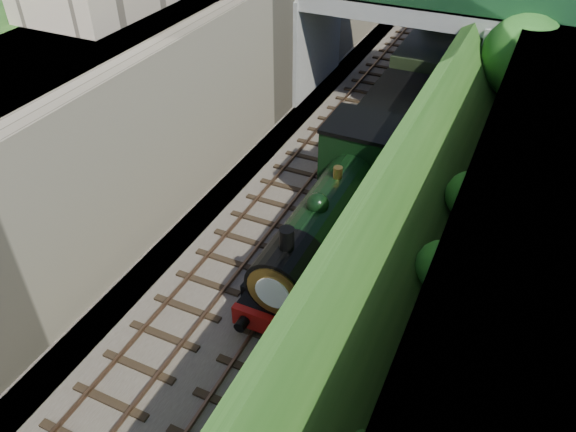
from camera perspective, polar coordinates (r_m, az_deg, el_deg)
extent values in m
cube|color=#473F38|center=(28.70, 8.99, 8.19)|extent=(10.00, 90.00, 0.20)
cube|color=#756B56|center=(29.02, -1.13, 16.41)|extent=(1.00, 90.00, 7.00)
cube|color=#262628|center=(30.63, -7.31, 17.28)|extent=(6.00, 90.00, 7.00)
cube|color=#1E4714|center=(26.82, 19.89, 10.47)|extent=(4.02, 90.00, 6.36)
sphere|color=#194C14|center=(16.01, 5.92, -16.05)|extent=(1.99, 1.99, 1.99)
sphere|color=#194C14|center=(15.70, 15.32, -4.90)|extent=(1.42, 1.42, 1.42)
sphere|color=#194C14|center=(18.34, 18.01, 2.00)|extent=(1.54, 1.54, 1.54)
sphere|color=#194C14|center=(21.52, 15.02, 1.86)|extent=(1.85, 1.85, 1.85)
sphere|color=#194C14|center=(25.47, 15.59, 5.40)|extent=(1.97, 1.97, 1.97)
sphere|color=#194C14|center=(26.14, 23.67, 14.21)|extent=(1.63, 1.63, 1.63)
sphere|color=#194C14|center=(29.52, 24.14, 16.28)|extent=(2.18, 2.18, 2.18)
sphere|color=#194C14|center=(32.43, 21.79, 15.16)|extent=(1.37, 1.37, 1.37)
sphere|color=#194C14|center=(34.03, 22.85, 16.71)|extent=(2.28, 2.28, 2.28)
sphere|color=#194C14|center=(37.75, 22.11, 17.08)|extent=(2.04, 2.04, 2.04)
sphere|color=#194C14|center=(41.88, 21.06, 17.04)|extent=(2.17, 2.17, 2.17)
sphere|color=#194C14|center=(44.87, 23.04, 19.51)|extent=(1.74, 1.74, 1.74)
cube|color=black|center=(29.15, 5.24, 9.30)|extent=(2.50, 90.00, 0.07)
cube|color=brown|center=(29.32, 3.92, 9.76)|extent=(0.08, 90.00, 0.14)
cube|color=brown|center=(28.90, 6.59, 9.16)|extent=(0.08, 90.00, 0.14)
cube|color=black|center=(28.38, 11.33, 7.87)|extent=(2.50, 90.00, 0.07)
cube|color=brown|center=(28.48, 9.96, 8.37)|extent=(0.08, 90.00, 0.14)
cube|color=brown|center=(28.22, 12.76, 7.70)|extent=(0.08, 90.00, 0.14)
cube|color=gray|center=(32.66, 2.10, 17.62)|extent=(1.40, 6.40, 5.70)
cube|color=gray|center=(30.43, 21.50, 13.57)|extent=(2.40, 6.40, 5.70)
cylinder|color=black|center=(27.71, 21.55, 9.77)|extent=(0.30, 0.30, 4.40)
sphere|color=#194C14|center=(26.72, 22.83, 14.68)|extent=(3.60, 3.60, 3.60)
sphere|color=#194C14|center=(27.67, 23.75, 13.81)|extent=(2.40, 2.40, 2.40)
cube|color=black|center=(20.25, 3.62, -4.09)|extent=(2.40, 8.40, 0.60)
cube|color=black|center=(20.62, 4.72, -1.27)|extent=(2.70, 10.00, 0.35)
cube|color=maroon|center=(17.26, -1.55, -11.17)|extent=(2.70, 0.25, 0.70)
cylinder|color=black|center=(19.23, 4.05, 0.40)|extent=(1.90, 5.60, 1.90)
cylinder|color=black|center=(16.88, -0.12, -5.72)|extent=(1.96, 1.80, 1.96)
cylinder|color=white|center=(16.25, -1.60, -7.86)|extent=(1.10, 0.05, 1.10)
cylinder|color=black|center=(16.09, -0.13, -2.60)|extent=(0.44, 0.44, 0.90)
sphere|color=black|center=(17.88, 3.00, 1.21)|extent=(0.76, 0.76, 0.76)
cylinder|color=#A57F33|center=(19.22, 5.08, 4.32)|extent=(0.32, 0.32, 0.50)
cube|color=black|center=(21.98, 7.56, 5.84)|extent=(2.75, 2.40, 2.80)
cube|color=black|center=(21.27, 7.88, 9.16)|extent=(2.85, 2.50, 0.15)
cube|color=black|center=(18.66, -2.96, -7.01)|extent=(0.60, 1.40, 0.90)
cube|color=black|center=(17.94, 4.24, -9.37)|extent=(0.60, 1.40, 0.90)
cube|color=black|center=(26.69, 10.29, 6.52)|extent=(2.30, 6.00, 0.50)
cube|color=black|center=(26.57, 10.35, 6.98)|extent=(2.60, 6.00, 0.50)
cube|color=black|center=(25.99, 10.64, 9.26)|extent=(2.70, 6.00, 2.40)
cube|color=black|center=(25.44, 10.96, 11.74)|extent=(2.50, 5.60, 0.20)
cube|color=black|center=(37.93, 15.95, 15.17)|extent=(2.30, 17.00, 0.40)
cube|color=black|center=(37.84, 16.01, 15.52)|extent=(2.50, 17.00, 0.50)
cube|color=black|center=(37.34, 16.42, 17.64)|extent=(2.80, 18.00, 2.70)
cube|color=slate|center=(36.90, 16.84, 19.82)|extent=(2.90, 18.00, 0.50)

